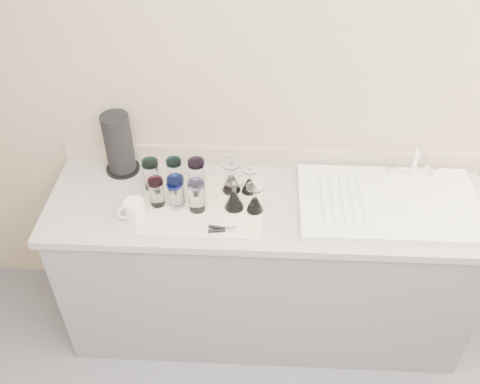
# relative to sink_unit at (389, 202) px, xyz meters

# --- Properties ---
(room_envelope) EXTENTS (3.54, 3.50, 2.52)m
(room_envelope) POSITION_rel_sink_unit_xyz_m (-0.55, -1.20, 0.64)
(room_envelope) COLOR #58585E
(room_envelope) RESTS_ON ground
(counter_unit) EXTENTS (2.06, 0.62, 0.90)m
(counter_unit) POSITION_rel_sink_unit_xyz_m (-0.55, -0.00, -0.47)
(counter_unit) COLOR slate
(counter_unit) RESTS_ON ground
(sink_unit) EXTENTS (0.82, 0.50, 0.22)m
(sink_unit) POSITION_rel_sink_unit_xyz_m (0.00, 0.00, 0.00)
(sink_unit) COLOR white
(sink_unit) RESTS_ON counter_unit
(dish_towel) EXTENTS (0.55, 0.42, 0.01)m
(dish_towel) POSITION_rel_sink_unit_xyz_m (-0.86, -0.04, -0.02)
(dish_towel) COLOR silver
(dish_towel) RESTS_ON counter_unit
(tumbler_teal) EXTENTS (0.08, 0.08, 0.15)m
(tumbler_teal) POSITION_rel_sink_unit_xyz_m (-1.10, 0.07, 0.07)
(tumbler_teal) COLOR white
(tumbler_teal) RESTS_ON dish_towel
(tumbler_cyan) EXTENTS (0.07, 0.07, 0.15)m
(tumbler_cyan) POSITION_rel_sink_unit_xyz_m (-1.00, 0.09, 0.06)
(tumbler_cyan) COLOR white
(tumbler_cyan) RESTS_ON dish_towel
(tumbler_purple) EXTENTS (0.08, 0.08, 0.16)m
(tumbler_purple) POSITION_rel_sink_unit_xyz_m (-0.89, 0.07, 0.07)
(tumbler_purple) COLOR white
(tumbler_purple) RESTS_ON dish_towel
(tumbler_magenta) EXTENTS (0.07, 0.07, 0.14)m
(tumbler_magenta) POSITION_rel_sink_unit_xyz_m (-1.06, -0.05, 0.06)
(tumbler_magenta) COLOR white
(tumbler_magenta) RESTS_ON dish_towel
(tumbler_blue) EXTENTS (0.07, 0.07, 0.14)m
(tumbler_blue) POSITION_rel_sink_unit_xyz_m (-0.98, -0.06, 0.06)
(tumbler_blue) COLOR white
(tumbler_blue) RESTS_ON dish_towel
(tumbler_lavender) EXTENTS (0.08, 0.08, 0.16)m
(tumbler_lavender) POSITION_rel_sink_unit_xyz_m (-0.88, -0.07, 0.07)
(tumbler_lavender) COLOR white
(tumbler_lavender) RESTS_ON dish_towel
(tumbler_extra) EXTENTS (0.08, 0.08, 0.15)m
(tumbler_extra) POSITION_rel_sink_unit_xyz_m (-0.97, -0.05, 0.07)
(tumbler_extra) COLOR white
(tumbler_extra) RESTS_ON dish_towel
(goblet_back_left) EXTENTS (0.09, 0.09, 0.16)m
(goblet_back_left) POSITION_rel_sink_unit_xyz_m (-0.73, 0.07, 0.04)
(goblet_back_left) COLOR white
(goblet_back_left) RESTS_ON dish_towel
(goblet_back_right) EXTENTS (0.07, 0.07, 0.13)m
(goblet_back_right) POSITION_rel_sink_unit_xyz_m (-0.65, 0.06, 0.03)
(goblet_back_right) COLOR white
(goblet_back_right) RESTS_ON dish_towel
(goblet_front_left) EXTENTS (0.09, 0.09, 0.16)m
(goblet_front_left) POSITION_rel_sink_unit_xyz_m (-0.71, -0.05, 0.04)
(goblet_front_left) COLOR white
(goblet_front_left) RESTS_ON dish_towel
(goblet_front_right) EXTENTS (0.08, 0.08, 0.14)m
(goblet_front_right) POSITION_rel_sink_unit_xyz_m (-0.62, -0.07, 0.04)
(goblet_front_right) COLOR white
(goblet_front_right) RESTS_ON dish_towel
(can_opener) EXTENTS (0.12, 0.05, 0.02)m
(can_opener) POSITION_rel_sink_unit_xyz_m (-0.75, -0.21, -0.00)
(can_opener) COLOR silver
(can_opener) RESTS_ON dish_towel
(white_mug) EXTENTS (0.14, 0.12, 0.09)m
(white_mug) POSITION_rel_sink_unit_xyz_m (-1.15, -0.14, 0.03)
(white_mug) COLOR white
(white_mug) RESTS_ON counter_unit
(paper_towel_roll) EXTENTS (0.17, 0.17, 0.31)m
(paper_towel_roll) POSITION_rel_sink_unit_xyz_m (-1.28, 0.21, 0.13)
(paper_towel_roll) COLOR black
(paper_towel_roll) RESTS_ON counter_unit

